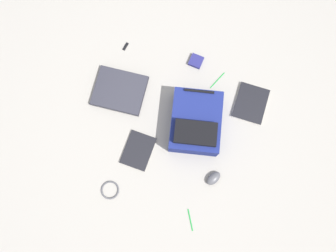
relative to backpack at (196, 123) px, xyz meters
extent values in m
plane|color=gray|center=(-0.15, -0.13, -0.08)|extent=(4.00, 4.00, 0.00)
cube|color=navy|center=(0.00, 0.01, -0.01)|extent=(0.41, 0.46, 0.15)
cube|color=black|center=(0.03, -0.07, 0.09)|extent=(0.28, 0.22, 0.04)
cylinder|color=black|center=(-0.06, 0.17, 0.08)|extent=(0.18, 0.08, 0.02)
cube|color=#24242C|center=(-0.53, -0.01, -0.07)|extent=(0.37, 0.33, 0.02)
cube|color=#2D2D38|center=(-0.53, -0.01, -0.06)|extent=(0.37, 0.33, 0.01)
cube|color=silver|center=(-0.25, -0.30, -0.08)|extent=(0.19, 0.23, 0.01)
cube|color=black|center=(-0.25, -0.30, -0.07)|extent=(0.19, 0.24, 0.00)
cube|color=silver|center=(0.26, 0.29, -0.07)|extent=(0.22, 0.26, 0.02)
cube|color=black|center=(0.26, 0.29, -0.06)|extent=(0.23, 0.27, 0.00)
ellipsoid|color=#4C4C51|center=(0.24, -0.25, -0.06)|extent=(0.09, 0.11, 0.04)
torus|color=#4C4C51|center=(-0.30, -0.59, -0.08)|extent=(0.11, 0.11, 0.01)
cylinder|color=#198C33|center=(0.22, -0.54, -0.08)|extent=(0.09, 0.11, 0.01)
cylinder|color=#198C33|center=(0.00, 0.34, -0.08)|extent=(0.05, 0.14, 0.01)
cube|color=navy|center=(-0.18, 0.39, -0.07)|extent=(0.09, 0.09, 0.03)
cube|color=black|center=(-0.64, 0.29, -0.08)|extent=(0.02, 0.06, 0.01)
camera|label=1|loc=(0.05, -0.49, 2.18)|focal=38.87mm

